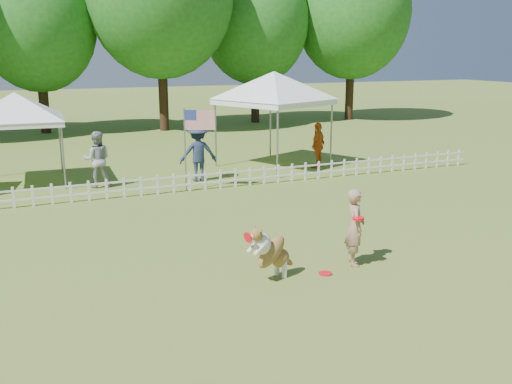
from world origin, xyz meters
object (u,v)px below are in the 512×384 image
at_px(spectator_b, 198,153).
at_px(canopy_tent_left, 19,140).
at_px(frisbee_on_turf, 325,273).
at_px(dog, 272,252).
at_px(handler, 355,227).
at_px(flag_pole, 185,150).
at_px(canopy_tent_right, 274,121).
at_px(spectator_c, 318,145).
at_px(spectator_a, 97,159).

bearing_deg(spectator_b, canopy_tent_left, -12.40).
height_order(frisbee_on_turf, canopy_tent_left, canopy_tent_left).
relative_size(dog, frisbee_on_turf, 4.21).
height_order(handler, dog, handler).
height_order(dog, flag_pole, flag_pole).
bearing_deg(handler, canopy_tent_right, 4.96).
relative_size(frisbee_on_turf, canopy_tent_right, 0.08).
bearing_deg(spectator_b, frisbee_on_turf, 95.05).
bearing_deg(spectator_b, flag_pole, 63.83).
height_order(canopy_tent_left, spectator_c, canopy_tent_left).
height_order(canopy_tent_left, spectator_b, canopy_tent_left).
distance_m(dog, flag_pole, 7.46).
distance_m(canopy_tent_left, spectator_b, 5.72).
xyz_separation_m(frisbee_on_turf, spectator_a, (-2.96, 9.19, 0.87)).
xyz_separation_m(canopy_tent_left, spectator_b, (5.39, -1.84, -0.50)).
relative_size(dog, canopy_tent_right, 0.33).
relative_size(canopy_tent_left, canopy_tent_right, 0.84).
distance_m(dog, canopy_tent_right, 11.04).
bearing_deg(dog, frisbee_on_turf, -28.82).
bearing_deg(frisbee_on_turf, spectator_a, 107.85).
height_order(dog, canopy_tent_left, canopy_tent_left).
height_order(dog, spectator_c, spectator_c).
distance_m(canopy_tent_left, spectator_a, 2.70).
relative_size(dog, spectator_b, 0.59).
bearing_deg(spectator_b, spectator_c, -168.69).
xyz_separation_m(canopy_tent_left, flag_pole, (4.61, -3.06, -0.17)).
height_order(canopy_tent_left, flag_pole, canopy_tent_left).
relative_size(dog, spectator_a, 0.63).
bearing_deg(canopy_tent_left, spectator_c, -5.56).
bearing_deg(handler, spectator_c, -4.22).
bearing_deg(handler, dog, 113.41).
distance_m(frisbee_on_turf, spectator_b, 8.84).
relative_size(canopy_tent_right, spectator_c, 2.04).
height_order(handler, flag_pole, flag_pole).
xyz_separation_m(canopy_tent_right, flag_pole, (-4.13, -2.55, -0.43)).
xyz_separation_m(canopy_tent_left, spectator_a, (2.21, -1.44, -0.55)).
distance_m(canopy_tent_left, canopy_tent_right, 8.75).
bearing_deg(frisbee_on_turf, dog, 171.52).
distance_m(frisbee_on_turf, spectator_c, 10.46).
relative_size(frisbee_on_turf, spectator_a, 0.15).
distance_m(flag_pole, spectator_c, 5.74).
relative_size(canopy_tent_right, spectator_b, 1.81).
bearing_deg(canopy_tent_left, spectator_b, -16.30).
bearing_deg(dog, flag_pole, 65.84).
xyz_separation_m(handler, canopy_tent_left, (-5.97, 10.38, 0.66)).
bearing_deg(frisbee_on_turf, flag_pole, 94.26).
xyz_separation_m(canopy_tent_right, spectator_b, (-3.34, -1.33, -0.76)).
bearing_deg(spectator_c, spectator_b, -32.95).
xyz_separation_m(dog, canopy_tent_left, (-4.11, 10.47, 0.88)).
relative_size(frisbee_on_turf, canopy_tent_left, 0.09).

